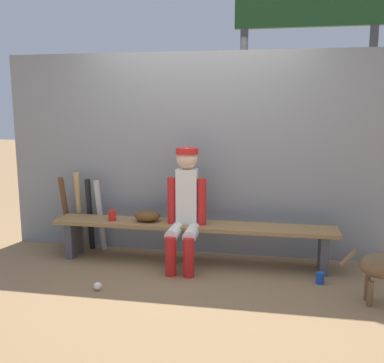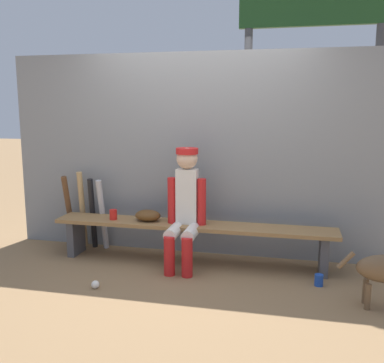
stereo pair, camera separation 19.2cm
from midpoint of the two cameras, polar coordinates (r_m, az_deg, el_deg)
name	(u,v)px [view 1 (the left image)]	position (r m, az deg, el deg)	size (l,w,h in m)	color
ground_plane	(192,263)	(4.79, -1.17, -10.49)	(30.00, 30.00, 0.00)	olive
chainlink_fence	(198,155)	(4.89, -0.33, 3.42)	(4.43, 0.03, 2.23)	gray
dugout_bench	(192,231)	(4.68, -1.18, -6.47)	(2.99, 0.36, 0.43)	olive
player_seated	(185,205)	(4.51, -2.11, -3.01)	(0.41, 0.55, 1.23)	silver
baseball_glove	(147,216)	(4.76, -6.97, -4.45)	(0.28, 0.20, 0.12)	#593819
bat_aluminum_silver	(100,216)	(5.17, -12.85, -4.35)	(0.06, 0.06, 0.84)	#B7B7BC
bat_aluminum_black	(90,215)	(5.25, -14.11, -4.18)	(0.06, 0.06, 0.84)	black
bat_wood_tan	(79,211)	(5.31, -15.39, -3.68)	(0.06, 0.06, 0.91)	tan
bat_wood_dark	(66,212)	(5.38, -17.02, -3.84)	(0.06, 0.06, 0.87)	brown
baseball	(98,286)	(4.23, -13.43, -13.06)	(0.07, 0.07, 0.07)	white
cup_on_ground	(320,278)	(4.40, 15.02, -11.99)	(0.08, 0.08, 0.11)	#1E47AD
cup_on_bench	(112,215)	(4.86, -11.43, -4.33)	(0.08, 0.08, 0.11)	red
scoreboard	(313,31)	(5.78, 14.43, 18.40)	(2.04, 0.27, 3.67)	#3F3F42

